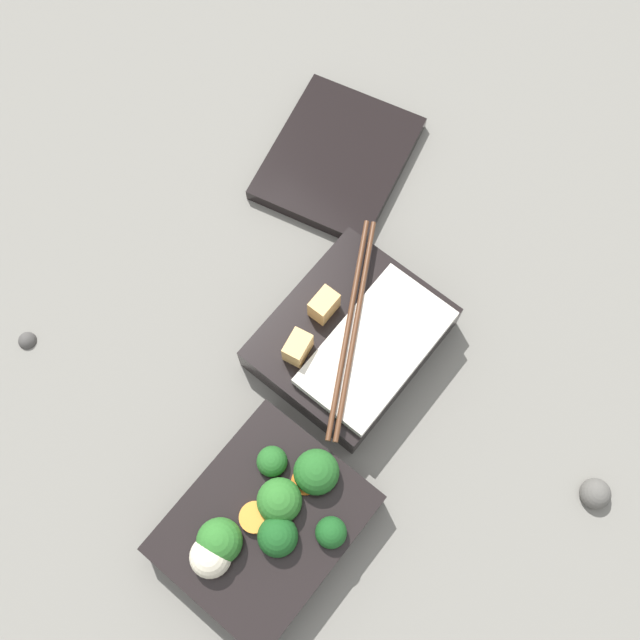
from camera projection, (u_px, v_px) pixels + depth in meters
ground_plane at (317, 418)px, 0.74m from camera, size 3.00×3.00×0.00m
bento_tray_vegetable at (266, 522)px, 0.68m from camera, size 0.18×0.14×0.07m
bento_tray_rice at (353, 338)px, 0.74m from camera, size 0.20×0.14×0.07m
bento_lid at (338, 158)px, 0.83m from camera, size 0.20×0.18×0.02m
pebble_0 at (595, 494)px, 0.71m from camera, size 0.03×0.03×0.03m
pebble_1 at (26, 339)px, 0.76m from camera, size 0.02×0.02×0.02m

